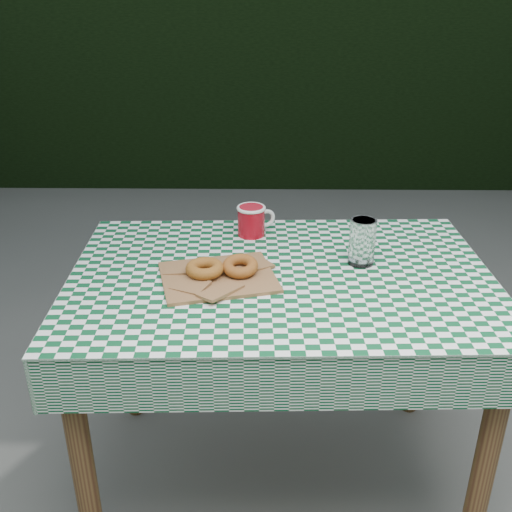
{
  "coord_description": "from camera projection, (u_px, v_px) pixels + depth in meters",
  "views": [
    {
      "loc": [
        0.11,
        -1.52,
        1.53
      ],
      "look_at": [
        0.09,
        0.03,
        0.79
      ],
      "focal_mm": 42.14,
      "sensor_mm": 36.0,
      "label": 1
    }
  ],
  "objects": [
    {
      "name": "ground",
      "position": [
        230.0,
        468.0,
        2.04
      ],
      "size": [
        60.0,
        60.0,
        0.0
      ],
      "primitive_type": "plane",
      "color": "#595953",
      "rests_on": "ground"
    },
    {
      "name": "paper_bag",
      "position": [
        218.0,
        276.0,
        1.66
      ],
      "size": [
        0.36,
        0.31,
        0.02
      ],
      "primitive_type": "cube",
      "rotation": [
        0.0,
        0.0,
        0.25
      ],
      "color": "#976C42",
      "rests_on": "tablecloth"
    },
    {
      "name": "hedge_north",
      "position": [
        251.0,
        61.0,
        4.53
      ],
      "size": [
        7.0,
        0.7,
        1.8
      ],
      "primitive_type": "cube",
      "color": "black",
      "rests_on": "ground"
    },
    {
      "name": "table",
      "position": [
        279.0,
        383.0,
        1.85
      ],
      "size": [
        1.19,
        0.81,
        0.75
      ],
      "primitive_type": "cube",
      "rotation": [
        0.0,
        0.0,
        0.03
      ],
      "color": "#4F2D1B",
      "rests_on": "ground"
    },
    {
      "name": "bagel_front",
      "position": [
        205.0,
        268.0,
        1.64
      ],
      "size": [
        0.11,
        0.11,
        0.03
      ],
      "primitive_type": "torus",
      "rotation": [
        0.0,
        0.0,
        0.01
      ],
      "color": "#A36121",
      "rests_on": "paper_bag"
    },
    {
      "name": "drinking_glass",
      "position": [
        362.0,
        242.0,
        1.72
      ],
      "size": [
        0.09,
        0.09,
        0.14
      ],
      "primitive_type": "cylinder",
      "rotation": [
        0.0,
        0.0,
        0.28
      ],
      "color": "white",
      "rests_on": "tablecloth"
    },
    {
      "name": "coffee_mug",
      "position": [
        251.0,
        221.0,
        1.91
      ],
      "size": [
        0.23,
        0.23,
        0.1
      ],
      "primitive_type": null,
      "rotation": [
        0.0,
        0.0,
        0.45
      ],
      "color": "#A50A17",
      "rests_on": "tablecloth"
    },
    {
      "name": "bagel_back",
      "position": [
        240.0,
        266.0,
        1.66
      ],
      "size": [
        0.11,
        0.11,
        0.03
      ],
      "primitive_type": "torus",
      "rotation": [
        0.0,
        0.0,
        -0.1
      ],
      "color": "#9B5720",
      "rests_on": "paper_bag"
    },
    {
      "name": "tablecloth",
      "position": [
        281.0,
        275.0,
        1.69
      ],
      "size": [
        1.21,
        0.83,
        0.01
      ],
      "primitive_type": "cube",
      "rotation": [
        0.0,
        0.0,
        0.03
      ],
      "color": "#0A4524",
      "rests_on": "table"
    }
  ]
}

